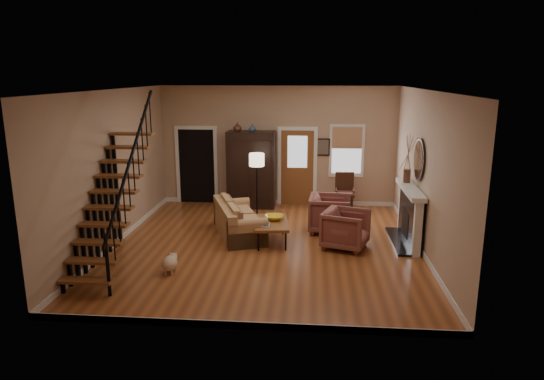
# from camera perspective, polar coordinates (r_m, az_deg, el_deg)

# --- Properties ---
(room) EXTENTS (7.00, 7.33, 3.30)m
(room) POSITION_cam_1_polar(r_m,az_deg,el_deg) (11.84, -1.94, 3.26)
(room) COLOR #9C5227
(room) RESTS_ON ground
(staircase) EXTENTS (0.94, 2.80, 3.20)m
(staircase) POSITION_cam_1_polar(r_m,az_deg,el_deg) (9.51, -18.47, 0.58)
(staircase) COLOR brown
(staircase) RESTS_ON ground
(fireplace) EXTENTS (0.33, 1.95, 2.30)m
(fireplace) POSITION_cam_1_polar(r_m,az_deg,el_deg) (10.92, 16.10, -2.29)
(fireplace) COLOR black
(fireplace) RESTS_ON ground
(armoire) EXTENTS (1.30, 0.60, 2.10)m
(armoire) POSITION_cam_1_polar(r_m,az_deg,el_deg) (13.31, -2.45, 2.42)
(armoire) COLOR black
(armoire) RESTS_ON ground
(vase_a) EXTENTS (0.24, 0.24, 0.25)m
(vase_a) POSITION_cam_1_polar(r_m,az_deg,el_deg) (13.09, -4.09, 7.40)
(vase_a) COLOR #4C2619
(vase_a) RESTS_ON armoire
(vase_b) EXTENTS (0.20, 0.20, 0.21)m
(vase_b) POSITION_cam_1_polar(r_m,az_deg,el_deg) (13.03, -2.34, 7.32)
(vase_b) COLOR #334C60
(vase_b) RESTS_ON armoire
(sofa) EXTENTS (1.50, 2.17, 0.74)m
(sofa) POSITION_cam_1_polar(r_m,az_deg,el_deg) (11.08, -3.89, -3.52)
(sofa) COLOR tan
(sofa) RESTS_ON ground
(coffee_table) EXTENTS (0.85, 1.30, 0.47)m
(coffee_table) POSITION_cam_1_polar(r_m,az_deg,el_deg) (10.66, -0.09, -4.95)
(coffee_table) COLOR brown
(coffee_table) RESTS_ON ground
(bowl) EXTENTS (0.42, 0.42, 0.10)m
(bowl) POSITION_cam_1_polar(r_m,az_deg,el_deg) (10.71, 0.25, -3.25)
(bowl) COLOR yellow
(bowl) RESTS_ON coffee_table
(books) EXTENTS (0.22, 0.31, 0.06)m
(books) POSITION_cam_1_polar(r_m,az_deg,el_deg) (10.31, -0.89, -4.07)
(books) COLOR beige
(books) RESTS_ON coffee_table
(armchair_left) EXTENTS (1.14, 1.13, 0.83)m
(armchair_left) POSITION_cam_1_polar(r_m,az_deg,el_deg) (10.39, 8.67, -4.58)
(armchair_left) COLOR maroon
(armchair_left) RESTS_ON ground
(armchair_right) EXTENTS (1.02, 0.99, 0.87)m
(armchair_right) POSITION_cam_1_polar(r_m,az_deg,el_deg) (11.39, 6.82, -2.78)
(armchair_right) COLOR maroon
(armchair_right) RESTS_ON ground
(floor_lamp) EXTENTS (0.41, 0.41, 1.67)m
(floor_lamp) POSITION_cam_1_polar(r_m,az_deg,el_deg) (12.32, -1.79, 0.48)
(floor_lamp) COLOR black
(floor_lamp) RESTS_ON ground
(side_chair) EXTENTS (0.54, 0.54, 1.02)m
(side_chair) POSITION_cam_1_polar(r_m,az_deg,el_deg) (13.16, 8.55, -0.26)
(side_chair) COLOR #3E2013
(side_chair) RESTS_ON ground
(dog) EXTENTS (0.27, 0.46, 0.33)m
(dog) POSITION_cam_1_polar(r_m,az_deg,el_deg) (9.30, -11.93, -8.56)
(dog) COLOR beige
(dog) RESTS_ON ground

